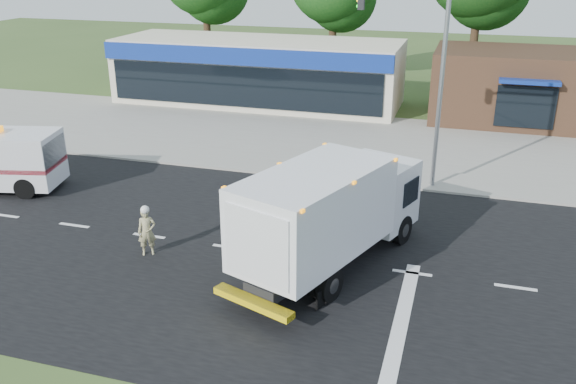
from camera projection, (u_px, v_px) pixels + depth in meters
name	position (u px, v px, depth m)	size (l,w,h in m)	color
ground	(317.00, 260.00, 19.46)	(120.00, 120.00, 0.00)	#385123
road_asphalt	(317.00, 260.00, 19.45)	(60.00, 14.00, 0.02)	black
sidewalk	(363.00, 174.00, 26.73)	(60.00, 2.40, 0.12)	gray
parking_apron	(383.00, 139.00, 31.90)	(60.00, 9.00, 0.02)	gray
lane_markings	(350.00, 286.00, 17.88)	(55.20, 7.00, 0.01)	silver
ems_box_truck	(330.00, 209.00, 18.25)	(4.88, 8.08, 3.43)	black
emergency_worker	(147.00, 231.00, 19.51)	(0.70, 0.63, 1.71)	tan
retail_strip_mall	(258.00, 71.00, 38.85)	(18.00, 6.20, 4.00)	beige
brown_storefront	(523.00, 86.00, 34.61)	(10.00, 6.70, 4.00)	#382316
traffic_signal_pole	(426.00, 68.00, 23.76)	(3.51, 0.25, 8.00)	gray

